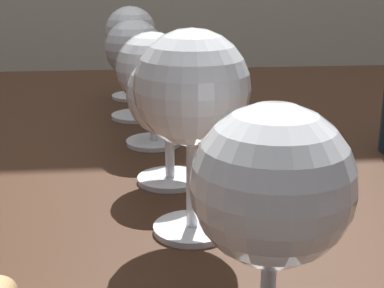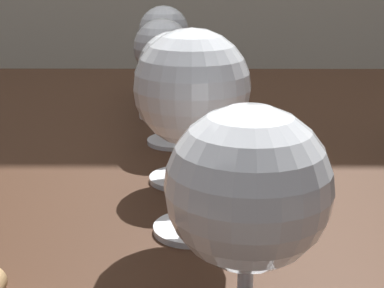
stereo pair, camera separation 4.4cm
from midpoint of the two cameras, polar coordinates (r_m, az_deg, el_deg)
dining_table at (r=0.73m, az=-9.43°, el=-7.11°), size 1.15×0.98×0.76m
wine_glass_port at (r=0.31m, az=4.01°, el=-4.73°), size 0.09×0.09×0.14m
wine_glass_cabernet at (r=0.43m, az=-2.94°, el=5.13°), size 0.09×0.09×0.16m
wine_glass_amber at (r=0.54m, az=-4.60°, el=4.47°), size 0.08×0.08×0.13m
wine_glass_pinot at (r=0.66m, az=-5.83°, el=7.16°), size 0.08×0.08×0.13m
wine_glass_merlot at (r=0.78m, az=-7.37°, el=9.03°), size 0.08×0.08×0.13m
wine_glass_chardonnay at (r=0.90m, az=-7.48°, el=10.65°), size 0.08×0.08×0.14m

